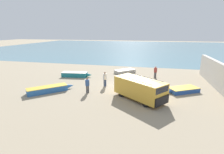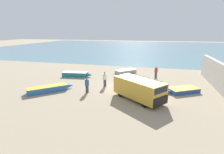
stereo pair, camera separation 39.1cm
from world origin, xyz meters
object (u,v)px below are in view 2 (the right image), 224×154
fishing_rowboat_2 (183,90)px  fisherman_0 (105,78)px  fisherman_1 (156,71)px  fishing_rowboat_1 (49,89)px  fishing_rowboat_0 (76,74)px  parked_van (139,88)px  fishing_rowboat_3 (126,71)px  fisherman_2 (87,84)px

fishing_rowboat_2 → fisherman_0: fisherman_0 is taller
fisherman_1 → fishing_rowboat_1: bearing=116.5°
fishing_rowboat_0 → fisherman_1: bearing=3.6°
parked_van → fishing_rowboat_3: bearing=143.7°
fishing_rowboat_0 → fishing_rowboat_1: bearing=-97.3°
fishing_rowboat_0 → fisherman_0: (5.45, -3.51, 0.75)m
parked_van → fisherman_1: (1.60, 8.81, -0.13)m
parked_van → fisherman_0: size_ratio=3.01×
fisherman_1 → fisherman_2: size_ratio=1.00×
fishing_rowboat_1 → fishing_rowboat_2: 14.91m
fishing_rowboat_2 → fisherman_1: (-2.95, 5.56, 0.76)m
parked_van → fishing_rowboat_3: 11.35m
fishing_rowboat_3 → fisherman_2: 10.64m
fisherman_0 → fishing_rowboat_3: bearing=-44.3°
fishing_rowboat_3 → fisherman_0: bearing=-144.7°
fishing_rowboat_1 → fishing_rowboat_0: bearing=44.9°
fishing_rowboat_2 → fisherman_2: size_ratio=2.32×
parked_van → fishing_rowboat_2: parked_van is taller
fishing_rowboat_3 → fisherman_0: 7.80m
fishing_rowboat_0 → fisherman_0: 6.53m
parked_van → fishing_rowboat_3: parked_van is taller
fishing_rowboat_2 → fisherman_0: (-8.99, 0.01, 0.83)m
fishing_rowboat_1 → fisherman_0: (5.55, 3.32, 0.77)m
fishing_rowboat_0 → fishing_rowboat_2: 14.87m
fishing_rowboat_0 → fishing_rowboat_2: bearing=-20.2°
parked_van → fishing_rowboat_1: (-9.99, -0.06, -0.82)m
fishing_rowboat_3 → fisherman_1: 5.18m
fishing_rowboat_0 → fishing_rowboat_3: size_ratio=1.28×
fishing_rowboat_1 → fishing_rowboat_3: size_ratio=1.22×
fisherman_1 → parked_van: bearing=158.8°
fishing_rowboat_1 → fisherman_0: size_ratio=2.39×
fisherman_2 → fisherman_0: bearing=-58.7°
parked_van → fishing_rowboat_2: bearing=73.4°
fishing_rowboat_0 → fishing_rowboat_1: (-0.10, -6.83, -0.02)m
fishing_rowboat_1 → fisherman_2: 4.40m
parked_van → fishing_rowboat_0: bearing=-176.5°
fishing_rowboat_0 → fishing_rowboat_3: 7.96m
fishing_rowboat_1 → fisherman_0: bearing=-13.4°
fisherman_1 → fishing_rowboat_0: bearing=89.2°
parked_van → fishing_rowboat_3: (-3.08, 10.89, -0.88)m
fishing_rowboat_1 → parked_van: bearing=-43.9°
fisherman_0 → fisherman_1: (6.04, 5.55, -0.07)m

